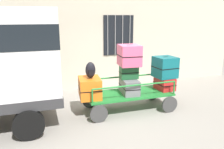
% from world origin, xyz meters
% --- Properties ---
extents(ground_plane, '(40.00, 40.00, 0.00)m').
position_xyz_m(ground_plane, '(0.00, 0.00, 0.00)').
color(ground_plane, gray).
extents(building_wall, '(12.00, 0.38, 5.00)m').
position_xyz_m(building_wall, '(0.00, 2.71, 2.50)').
color(building_wall, '#BCB29E').
rests_on(building_wall, ground).
extents(luggage_cart, '(2.59, 1.12, 0.53)m').
position_xyz_m(luggage_cart, '(0.21, 0.05, 0.42)').
color(luggage_cart, '#1E722D').
rests_on(luggage_cart, ground).
extents(cart_railing, '(2.46, 0.99, 0.40)m').
position_xyz_m(cart_railing, '(0.21, 0.05, 0.86)').
color(cart_railing, '#1E722D').
rests_on(cart_railing, luggage_cart).
extents(suitcase_left_bottom, '(0.64, 0.81, 0.56)m').
position_xyz_m(suitcase_left_bottom, '(-0.95, 0.04, 0.80)').
color(suitcase_left_bottom, orange).
rests_on(suitcase_left_bottom, luggage_cart).
extents(suitcase_midleft_bottom, '(0.52, 0.83, 0.43)m').
position_xyz_m(suitcase_midleft_bottom, '(0.21, 0.04, 0.74)').
color(suitcase_midleft_bottom, slate).
rests_on(suitcase_midleft_bottom, luggage_cart).
extents(suitcase_midleft_middle, '(0.54, 0.32, 0.39)m').
position_xyz_m(suitcase_midleft_middle, '(0.21, 0.08, 1.15)').
color(suitcase_midleft_middle, '#194C28').
rests_on(suitcase_midleft_middle, suitcase_midleft_bottom).
extents(suitcase_midleft_top, '(0.63, 0.69, 0.59)m').
position_xyz_m(suitcase_midleft_top, '(0.21, 0.07, 1.64)').
color(suitcase_midleft_top, '#CC4C72').
rests_on(suitcase_midleft_top, suitcase_midleft_middle).
extents(suitcase_center_bottom, '(0.48, 0.61, 0.38)m').
position_xyz_m(suitcase_center_bottom, '(1.38, 0.03, 0.72)').
color(suitcase_center_bottom, '#B21E1E').
rests_on(suitcase_center_bottom, luggage_cart).
extents(suitcase_center_middle, '(0.65, 0.66, 0.63)m').
position_xyz_m(suitcase_center_middle, '(1.38, 0.06, 1.22)').
color(suitcase_center_middle, '#0F5960').
rests_on(suitcase_center_middle, suitcase_center_bottom).
extents(backpack, '(0.27, 0.22, 0.44)m').
position_xyz_m(backpack, '(-0.92, 0.02, 1.30)').
color(backpack, black).
rests_on(backpack, suitcase_left_bottom).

